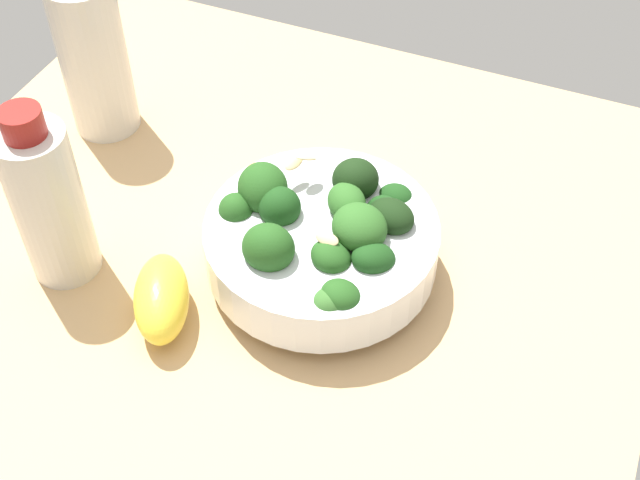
% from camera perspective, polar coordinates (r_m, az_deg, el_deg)
% --- Properties ---
extents(ground_plane, '(0.63, 0.63, 0.04)m').
position_cam_1_polar(ground_plane, '(0.71, -3.95, -1.91)').
color(ground_plane, tan).
extents(bowl_of_broccoli, '(0.18, 0.18, 0.09)m').
position_cam_1_polar(bowl_of_broccoli, '(0.65, 0.05, -0.05)').
color(bowl_of_broccoli, white).
rests_on(bowl_of_broccoli, ground_plane).
extents(lemon_wedge, '(0.09, 0.07, 0.05)m').
position_cam_1_polar(lemon_wedge, '(0.65, -10.64, -3.90)').
color(lemon_wedge, yellow).
rests_on(lemon_wedge, ground_plane).
extents(bottle_tall, '(0.06, 0.06, 0.17)m').
position_cam_1_polar(bottle_tall, '(0.80, -15.06, 11.97)').
color(bottle_tall, beige).
rests_on(bottle_tall, ground_plane).
extents(bottle_short, '(0.05, 0.05, 0.16)m').
position_cam_1_polar(bottle_short, '(0.67, -17.87, 2.49)').
color(bottle_short, beige).
rests_on(bottle_short, ground_plane).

